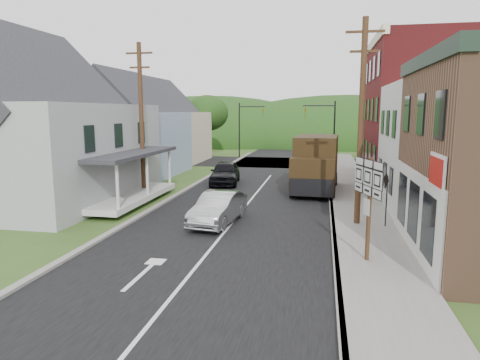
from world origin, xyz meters
The scene contains 24 objects.
ground centered at (0.00, 0.00, 0.00)m, with size 120.00×120.00×0.00m, color #2D4719.
road centered at (0.00, 10.00, 0.00)m, with size 9.00×90.00×0.02m, color black.
cross_road centered at (0.00, 27.00, 0.00)m, with size 60.00×9.00×0.02m, color black.
sidewalk_right centered at (5.90, 8.00, 0.07)m, with size 2.80×55.00×0.15m, color slate.
curb_right centered at (4.55, 8.00, 0.07)m, with size 0.20×55.00×0.15m, color slate.
curb_left centered at (-4.65, 8.00, 0.06)m, with size 0.30×55.00×0.12m, color slate.
storefront_white centered at (11.30, 7.50, 3.25)m, with size 8.00×7.00×6.50m, color silver.
storefront_red centered at (11.30, 17.00, 5.00)m, with size 8.00×12.00×10.00m, color maroon.
house_gray centered at (-12.00, 6.00, 4.23)m, with size 10.20×12.24×8.35m.
house_blue centered at (-11.00, 17.00, 3.69)m, with size 7.14×8.16×7.28m.
house_cream centered at (-11.50, 26.00, 3.69)m, with size 7.14×8.16×7.28m.
utility_pole_right centered at (5.60, 3.50, 4.66)m, with size 1.60×0.26×9.00m.
utility_pole_left centered at (-6.50, 8.00, 4.66)m, with size 1.60×0.26×9.00m.
traffic_signal_right centered at (4.30, 23.50, 3.76)m, with size 2.87×0.20×6.00m.
traffic_signal_left centered at (-4.30, 30.50, 3.76)m, with size 2.87×0.20×6.00m.
tree_left_b centered at (-17.00, 12.00, 4.88)m, with size 4.80×4.80×6.94m.
tree_left_c centered at (-19.00, 20.00, 5.94)m, with size 5.80×5.80×8.41m.
tree_left_d centered at (-9.00, 32.00, 4.88)m, with size 4.80×4.80×6.94m.
forested_ridge centered at (0.00, 55.00, 0.00)m, with size 90.00×30.00×16.00m, color #173610.
silver_sedan centered at (-0.60, 2.76, 0.71)m, with size 1.51×4.32×1.42m, color silver.
dark_sedan centered at (-2.72, 13.39, 0.80)m, with size 1.90×4.72×1.61m, color black.
delivery_van centered at (3.61, 11.54, 1.79)m, with size 2.94×6.47×3.54m.
route_sign_cluster centered at (5.52, -1.43, 2.40)m, with size 0.71×1.90×3.47m.
warning_sign centered at (6.75, 3.16, 1.67)m, with size 0.17×0.64×2.38m.
Camera 1 is at (3.97, -15.78, 5.10)m, focal length 32.00 mm.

